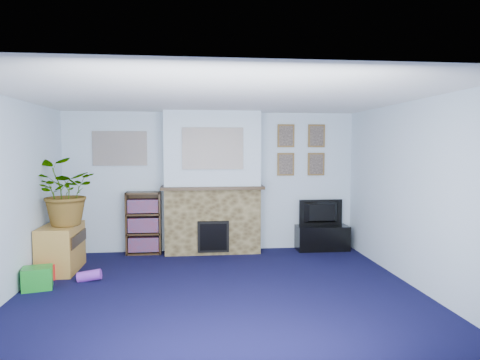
{
  "coord_description": "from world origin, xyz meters",
  "views": [
    {
      "loc": [
        -0.32,
        -5.17,
        1.8
      ],
      "look_at": [
        0.33,
        0.79,
        1.34
      ],
      "focal_mm": 32.0,
      "sensor_mm": 36.0,
      "label": 1
    }
  ],
  "objects": [
    {
      "name": "toy_block",
      "position": [
        -2.3,
        0.71,
        0.11
      ],
      "size": [
        0.21,
        0.21,
        0.22
      ],
      "primitive_type": "cube",
      "rotation": [
        0.0,
        0.0,
        -0.22
      ],
      "color": "red",
      "rests_on": "ground"
    },
    {
      "name": "collage_left",
      "position": [
        -1.55,
        2.23,
        1.78
      ],
      "size": [
        0.9,
        0.03,
        0.58
      ],
      "primitive_type": "cube",
      "color": "gray",
      "rests_on": "wall_back"
    },
    {
      "name": "potted_plant",
      "position": [
        -2.19,
        1.14,
        1.16
      ],
      "size": [
        0.99,
        0.89,
        0.97
      ],
      "primitive_type": "imported",
      "rotation": [
        0.0,
        0.0,
        3.31
      ],
      "color": "#26661E",
      "rests_on": "sideboard"
    },
    {
      "name": "tv_stand",
      "position": [
        1.92,
        2.03,
        0.23
      ],
      "size": [
        0.9,
        0.38,
        0.43
      ],
      "primitive_type": "cube",
      "color": "black",
      "rests_on": "ground"
    },
    {
      "name": "wall_right",
      "position": [
        2.5,
        0.0,
        1.2
      ],
      "size": [
        0.04,
        4.5,
        2.4
      ],
      "primitive_type": "cube",
      "color": "silver",
      "rests_on": "ground"
    },
    {
      "name": "bookshelf",
      "position": [
        -1.16,
        2.11,
        0.5
      ],
      "size": [
        0.58,
        0.28,
        1.05
      ],
      "color": "black",
      "rests_on": "ground"
    },
    {
      "name": "wall_front",
      "position": [
        0.0,
        -2.25,
        1.2
      ],
      "size": [
        5.0,
        0.04,
        2.4
      ],
      "primitive_type": "cube",
      "color": "silver",
      "rests_on": "ground"
    },
    {
      "name": "chimney_breast",
      "position": [
        0.0,
        2.05,
        1.18
      ],
      "size": [
        1.72,
        0.5,
        2.4
      ],
      "color": "brown",
      "rests_on": "ground"
    },
    {
      "name": "wall_left",
      "position": [
        -2.5,
        0.0,
        1.2
      ],
      "size": [
        0.04,
        4.5,
        2.4
      ],
      "primitive_type": "cube",
      "color": "silver",
      "rests_on": "ground"
    },
    {
      "name": "collage_main",
      "position": [
        0.0,
        1.84,
        1.78
      ],
      "size": [
        1.0,
        0.03,
        0.68
      ],
      "primitive_type": "cube",
      "color": "gray",
      "rests_on": "chimney_breast"
    },
    {
      "name": "toy_tube",
      "position": [
        -1.72,
        0.66,
        0.07
      ],
      "size": [
        0.32,
        0.14,
        0.18
      ],
      "primitive_type": "cylinder",
      "rotation": [
        0.0,
        1.43,
        0.0
      ],
      "color": "purple",
      "rests_on": "ground"
    },
    {
      "name": "television",
      "position": [
        1.92,
        2.05,
        0.65
      ],
      "size": [
        0.78,
        0.13,
        0.45
      ],
      "primitive_type": "imported",
      "rotation": [
        0.0,
        0.0,
        3.18
      ],
      "color": "black",
      "rests_on": "tv_stand"
    },
    {
      "name": "portrait_br",
      "position": [
        1.85,
        2.23,
        1.5
      ],
      "size": [
        0.3,
        0.03,
        0.4
      ],
      "primitive_type": "cube",
      "color": "brown",
      "rests_on": "wall_back"
    },
    {
      "name": "ceiling",
      "position": [
        0.0,
        0.0,
        2.4
      ],
      "size": [
        5.0,
        4.5,
        0.01
      ],
      "primitive_type": "cube",
      "color": "white",
      "rests_on": "wall_back"
    },
    {
      "name": "green_crate",
      "position": [
        -2.3,
        0.39,
        0.14
      ],
      "size": [
        0.41,
        0.36,
        0.28
      ],
      "primitive_type": "cube",
      "rotation": [
        0.0,
        0.0,
        0.26
      ],
      "color": "#198C26",
      "rests_on": "ground"
    },
    {
      "name": "portrait_tl",
      "position": [
        1.3,
        2.23,
        2.0
      ],
      "size": [
        0.3,
        0.03,
        0.4
      ],
      "primitive_type": "cube",
      "color": "brown",
      "rests_on": "wall_back"
    },
    {
      "name": "mantel_clock",
      "position": [
        -0.12,
        2.0,
        1.22
      ],
      "size": [
        0.09,
        0.05,
        0.13
      ],
      "primitive_type": "cube",
      "color": "gold",
      "rests_on": "chimney_breast"
    },
    {
      "name": "wall_back",
      "position": [
        0.0,
        2.25,
        1.2
      ],
      "size": [
        5.0,
        0.04,
        2.4
      ],
      "primitive_type": "cube",
      "color": "silver",
      "rests_on": "ground"
    },
    {
      "name": "portrait_tr",
      "position": [
        1.85,
        2.23,
        2.0
      ],
      "size": [
        0.3,
        0.03,
        0.4
      ],
      "primitive_type": "cube",
      "color": "brown",
      "rests_on": "wall_back"
    },
    {
      "name": "portrait_bl",
      "position": [
        1.3,
        2.23,
        1.5
      ],
      "size": [
        0.3,
        0.03,
        0.4
      ],
      "primitive_type": "cube",
      "color": "brown",
      "rests_on": "wall_back"
    },
    {
      "name": "sideboard",
      "position": [
        -2.24,
        1.19,
        0.35
      ],
      "size": [
        0.48,
        0.87,
        0.67
      ],
      "primitive_type": "cube",
      "color": "#AE8037",
      "rests_on": "ground"
    },
    {
      "name": "mantel_teddy",
      "position": [
        -0.59,
        2.0,
        1.22
      ],
      "size": [
        0.13,
        0.13,
        0.13
      ],
      "primitive_type": "sphere",
      "color": "gray",
      "rests_on": "chimney_breast"
    },
    {
      "name": "mantel_can",
      "position": [
        0.72,
        2.0,
        1.21
      ],
      "size": [
        0.06,
        0.06,
        0.13
      ],
      "primitive_type": "cylinder",
      "color": "red",
      "rests_on": "chimney_breast"
    },
    {
      "name": "mantel_candle",
      "position": [
        0.3,
        2.0,
        1.23
      ],
      "size": [
        0.05,
        0.05,
        0.17
      ],
      "primitive_type": "cylinder",
      "color": "#B2BFC6",
      "rests_on": "chimney_breast"
    },
    {
      "name": "toy_ball",
      "position": [
        -2.34,
        1.08,
        0.09
      ],
      "size": [
        0.2,
        0.2,
        0.2
      ],
      "primitive_type": "sphere",
      "color": "purple",
      "rests_on": "ground"
    },
    {
      "name": "floor",
      "position": [
        0.0,
        0.0,
        0.0
      ],
      "size": [
        5.0,
        4.5,
        0.01
      ],
      "primitive_type": "cube",
      "color": "black",
      "rests_on": "ground"
    }
  ]
}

